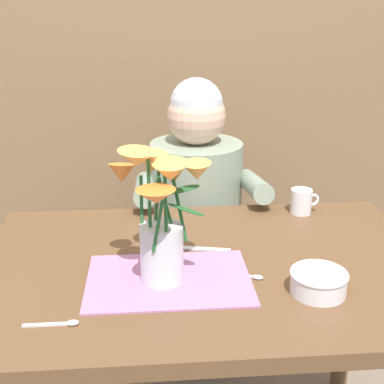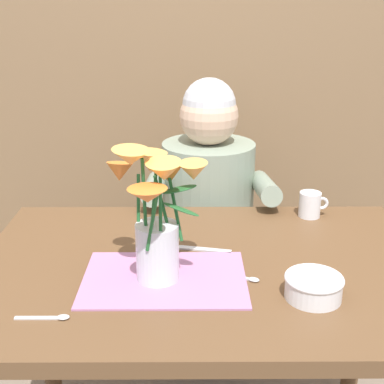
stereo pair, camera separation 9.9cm
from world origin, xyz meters
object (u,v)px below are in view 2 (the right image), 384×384
ceramic_bowl (314,286)px  ceramic_mug (310,204)px  seated_person (208,229)px  dinner_knife (197,249)px  flower_vase (156,210)px

ceramic_bowl → ceramic_mug: (0.10, 0.49, 0.01)m
seated_person → ceramic_bowl: size_ratio=8.35×
dinner_knife → ceramic_bowl: bearing=-31.3°
seated_person → ceramic_bowl: seated_person is taller
flower_vase → dinner_knife: 0.26m
flower_vase → dinner_knife: (0.10, 0.16, -0.18)m
dinner_knife → flower_vase: bearing=-109.3°
ceramic_mug → ceramic_bowl: bearing=-101.3°
seated_person → ceramic_bowl: bearing=-72.7°
seated_person → flower_vase: 0.80m
flower_vase → dinner_knife: flower_vase is taller
seated_person → flower_vase: size_ratio=3.30×
dinner_knife → ceramic_mug: 0.43m
ceramic_mug → seated_person: bearing=136.2°
ceramic_mug → dinner_knife: bearing=-146.6°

